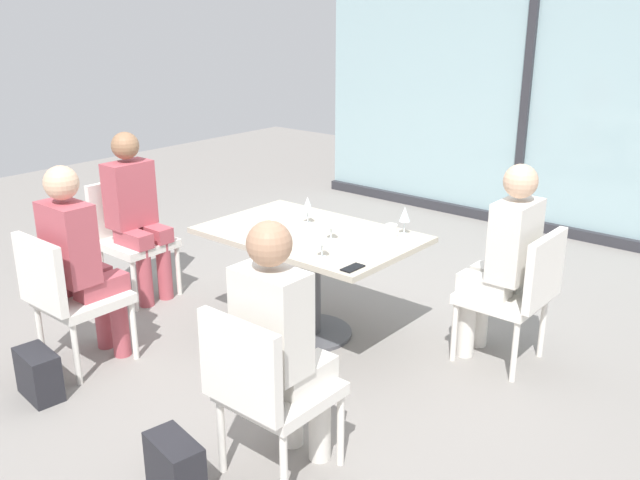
{
  "coord_description": "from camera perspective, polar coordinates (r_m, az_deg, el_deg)",
  "views": [
    {
      "loc": [
        2.75,
        -3.19,
        2.12
      ],
      "look_at": [
        0.0,
        0.1,
        0.65
      ],
      "focal_mm": 38.54,
      "sensor_mm": 36.0,
      "label": 1
    }
  ],
  "objects": [
    {
      "name": "ground_plane",
      "position": [
        4.71,
        -0.79,
        -7.8
      ],
      "size": [
        12.0,
        12.0,
        0.0
      ],
      "primitive_type": "plane",
      "color": "gray"
    },
    {
      "name": "window_wall_backdrop",
      "position": [
        7.01,
        16.77,
        10.69
      ],
      "size": [
        4.69,
        0.1,
        2.7
      ],
      "color": "#98B7BC",
      "rests_on": "ground_plane"
    },
    {
      "name": "dining_table_main",
      "position": [
        4.49,
        -0.82,
        -1.46
      ],
      "size": [
        1.37,
        0.9,
        0.73
      ],
      "color": "#BCB29E",
      "rests_on": "ground_plane"
    },
    {
      "name": "chair_front_left",
      "position": [
        4.37,
        -20.25,
        -4.12
      ],
      "size": [
        0.46,
        0.5,
        0.87
      ],
      "color": "silver",
      "rests_on": "ground_plane"
    },
    {
      "name": "chair_front_right",
      "position": [
        3.17,
        -4.57,
        -11.95
      ],
      "size": [
        0.46,
        0.5,
        0.87
      ],
      "color": "silver",
      "rests_on": "ground_plane"
    },
    {
      "name": "chair_side_end",
      "position": [
        5.38,
        -15.55,
        0.67
      ],
      "size": [
        0.5,
        0.46,
        0.87
      ],
      "color": "silver",
      "rests_on": "ground_plane"
    },
    {
      "name": "chair_far_right",
      "position": [
        4.31,
        16.11,
        -3.98
      ],
      "size": [
        0.5,
        0.46,
        0.87
      ],
      "color": "silver",
      "rests_on": "ground_plane"
    },
    {
      "name": "person_front_left",
      "position": [
        4.35,
        -19.33,
        -1.25
      ],
      "size": [
        0.34,
        0.39,
        1.26
      ],
      "color": "#B24C56",
      "rests_on": "ground_plane"
    },
    {
      "name": "person_front_right",
      "position": [
        3.14,
        -3.26,
        -8.0
      ],
      "size": [
        0.34,
        0.39,
        1.26
      ],
      "color": "silver",
      "rests_on": "ground_plane"
    },
    {
      "name": "person_side_end",
      "position": [
        5.24,
        -15.06,
        2.54
      ],
      "size": [
        0.39,
        0.34,
        1.26
      ],
      "color": "#B24C56",
      "rests_on": "ground_plane"
    },
    {
      "name": "person_far_right",
      "position": [
        4.28,
        15.03,
        -1.13
      ],
      "size": [
        0.39,
        0.34,
        1.26
      ],
      "color": "silver",
      "rests_on": "ground_plane"
    },
    {
      "name": "wine_glass_0",
      "position": [
        4.57,
        -1.04,
        2.96
      ],
      "size": [
        0.07,
        0.07,
        0.18
      ],
      "color": "silver",
      "rests_on": "dining_table_main"
    },
    {
      "name": "wine_glass_1",
      "position": [
        3.94,
        0.16,
        0.32
      ],
      "size": [
        0.07,
        0.07,
        0.18
      ],
      "color": "silver",
      "rests_on": "dining_table_main"
    },
    {
      "name": "wine_glass_2",
      "position": [
        4.24,
        0.93,
        1.69
      ],
      "size": [
        0.07,
        0.07,
        0.18
      ],
      "color": "silver",
      "rests_on": "dining_table_main"
    },
    {
      "name": "wine_glass_3",
      "position": [
        4.38,
        7.05,
        2.09
      ],
      "size": [
        0.07,
        0.07,
        0.18
      ],
      "color": "silver",
      "rests_on": "dining_table_main"
    },
    {
      "name": "wine_glass_4",
      "position": [
        4.4,
        -3.85,
        2.3
      ],
      "size": [
        0.07,
        0.07,
        0.18
      ],
      "color": "silver",
      "rests_on": "dining_table_main"
    },
    {
      "name": "coffee_cup",
      "position": [
        4.33,
        5.93,
        0.72
      ],
      "size": [
        0.08,
        0.08,
        0.09
      ],
      "primitive_type": "cylinder",
      "color": "white",
      "rests_on": "dining_table_main"
    },
    {
      "name": "cell_phone_on_table",
      "position": [
        3.83,
        2.73,
        -2.32
      ],
      "size": [
        0.07,
        0.15,
        0.01
      ],
      "primitive_type": "cube",
      "rotation": [
        0.0,
        0.0,
        -0.02
      ],
      "color": "black",
      "rests_on": "dining_table_main"
    },
    {
      "name": "handbag_0",
      "position": [
        4.26,
        -22.32,
        -10.28
      ],
      "size": [
        0.32,
        0.19,
        0.28
      ],
      "primitive_type": "cube",
      "rotation": [
        0.0,
        0.0,
        -0.11
      ],
      "color": "#232328",
      "rests_on": "ground_plane"
    },
    {
      "name": "handbag_1",
      "position": [
        3.33,
        -11.94,
        -17.96
      ],
      "size": [
        0.32,
        0.21,
        0.28
      ],
      "primitive_type": "cube",
      "rotation": [
        0.0,
        0.0,
        -0.18
      ],
      "color": "#232328",
      "rests_on": "ground_plane"
    }
  ]
}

